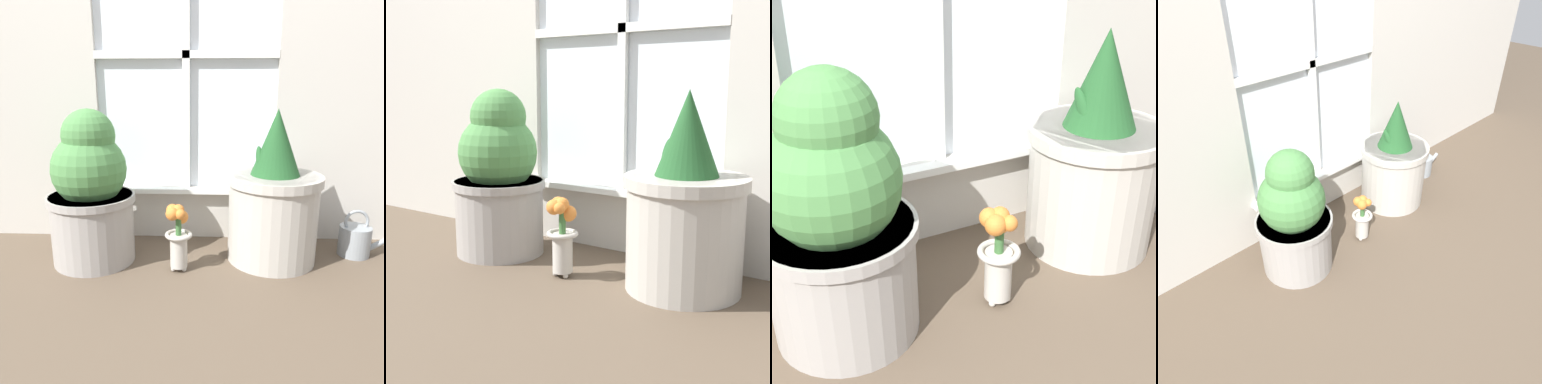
% 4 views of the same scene
% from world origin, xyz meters
% --- Properties ---
extents(ground_plane, '(10.00, 10.00, 0.00)m').
position_xyz_m(ground_plane, '(0.00, 0.00, 0.00)').
color(ground_plane, brown).
extents(potted_plant_left, '(0.38, 0.38, 0.68)m').
position_xyz_m(potted_plant_left, '(-0.40, 0.23, 0.31)').
color(potted_plant_left, '#9E9993').
rests_on(potted_plant_left, ground_plane).
extents(potted_plant_right, '(0.42, 0.42, 0.68)m').
position_xyz_m(potted_plant_right, '(0.40, 0.27, 0.27)').
color(potted_plant_right, '#B7B2A8').
rests_on(potted_plant_right, ground_plane).
extents(flower_vase, '(0.12, 0.12, 0.30)m').
position_xyz_m(flower_vase, '(-0.01, 0.14, 0.17)').
color(flower_vase, '#BCB7AD').
rests_on(flower_vase, ground_plane).
extents(watering_can, '(0.26, 0.14, 0.22)m').
position_xyz_m(watering_can, '(0.80, 0.33, 0.08)').
color(watering_can, gray).
rests_on(watering_can, ground_plane).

